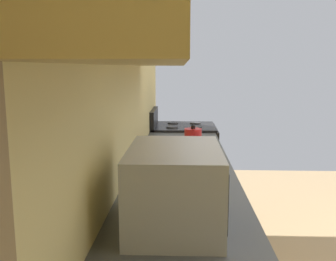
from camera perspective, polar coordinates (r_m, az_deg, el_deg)
wall_back at (r=1.97m, az=-8.40°, el=6.76°), size 4.48×0.12×2.84m
oven_range at (r=3.80m, az=2.42°, el=-6.20°), size 0.62×0.65×1.10m
microwave at (r=1.41m, az=1.11°, el=-8.57°), size 0.48×0.35×0.30m
bowl at (r=2.40m, az=4.02°, el=-3.98°), size 0.15×0.15×0.05m
kettle at (r=2.69m, az=3.83°, el=-1.33°), size 0.17×0.12×0.18m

